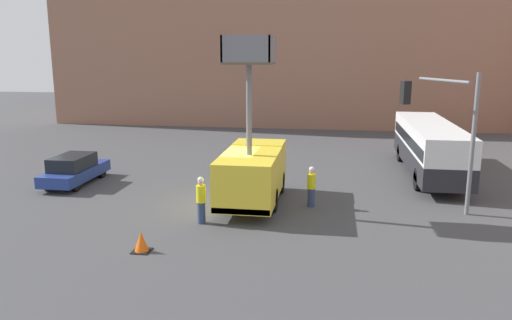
% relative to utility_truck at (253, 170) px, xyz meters
% --- Properties ---
extents(ground_plane, '(120.00, 120.00, 0.00)m').
position_rel_utility_truck_xyz_m(ground_plane, '(-1.09, -0.15, -1.61)').
color(ground_plane, '#424244').
extents(building_backdrop_far, '(44.00, 10.00, 21.35)m').
position_rel_utility_truck_xyz_m(building_backdrop_far, '(-1.09, 28.25, 9.06)').
color(building_backdrop_far, '#936651').
rests_on(building_backdrop_far, ground_plane).
extents(utility_truck, '(2.41, 6.09, 7.42)m').
position_rel_utility_truck_xyz_m(utility_truck, '(0.00, 0.00, 0.00)').
color(utility_truck, yellow).
rests_on(utility_truck, ground_plane).
extents(city_bus, '(2.46, 11.18, 2.91)m').
position_rel_utility_truck_xyz_m(city_bus, '(8.87, 7.09, 0.13)').
color(city_bus, '#232328').
rests_on(city_bus, ground_plane).
extents(traffic_light_pole, '(3.29, 3.04, 5.98)m').
position_rel_utility_truck_xyz_m(traffic_light_pole, '(8.15, -0.51, 2.43)').
color(traffic_light_pole, slate).
rests_on(traffic_light_pole, ground_plane).
extents(road_worker_near_truck, '(0.38, 0.38, 1.93)m').
position_rel_utility_truck_xyz_m(road_worker_near_truck, '(-1.63, -2.85, -0.64)').
color(road_worker_near_truck, navy).
rests_on(road_worker_near_truck, ground_plane).
extents(road_worker_directing, '(0.38, 0.38, 1.84)m').
position_rel_utility_truck_xyz_m(road_worker_directing, '(2.64, 0.06, -0.69)').
color(road_worker_directing, navy).
rests_on(road_worker_directing, ground_plane).
extents(traffic_cone_near_truck, '(0.63, 0.63, 0.72)m').
position_rel_utility_truck_xyz_m(traffic_cone_near_truck, '(-2.93, -6.03, -1.27)').
color(traffic_cone_near_truck, black).
rests_on(traffic_cone_near_truck, ground_plane).
extents(parked_car_curbside, '(1.79, 4.58, 1.55)m').
position_rel_utility_truck_xyz_m(parked_car_curbside, '(-9.79, 2.15, -0.84)').
color(parked_car_curbside, navy).
rests_on(parked_car_curbside, ground_plane).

